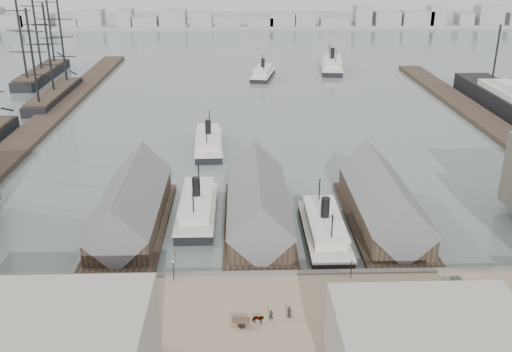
{
  "coord_description": "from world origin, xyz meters",
  "views": [
    {
      "loc": [
        -3.7,
        -89.91,
        54.3
      ],
      "look_at": [
        0.0,
        30.0,
        6.0
      ],
      "focal_mm": 40.0,
      "sensor_mm": 36.0,
      "label": 1
    }
  ],
  "objects_px": {
    "horse_cart_right": "(417,330)",
    "ferry_docked_west": "(197,207)",
    "tram": "(464,306)",
    "horse_cart_center": "(252,320)"
  },
  "relations": [
    {
      "from": "horse_cart_right",
      "to": "ferry_docked_west",
      "type": "bearing_deg",
      "value": 10.99
    },
    {
      "from": "ferry_docked_west",
      "to": "tram",
      "type": "relative_size",
      "value": 2.36
    },
    {
      "from": "tram",
      "to": "horse_cart_center",
      "type": "height_order",
      "value": "tram"
    },
    {
      "from": "tram",
      "to": "horse_cart_right",
      "type": "bearing_deg",
      "value": -159.22
    },
    {
      "from": "horse_cart_center",
      "to": "horse_cart_right",
      "type": "relative_size",
      "value": 1.04
    },
    {
      "from": "horse_cart_center",
      "to": "horse_cart_right",
      "type": "bearing_deg",
      "value": -87.57
    },
    {
      "from": "ferry_docked_west",
      "to": "horse_cart_right",
      "type": "xyz_separation_m",
      "value": [
        34.7,
        -44.38,
        0.55
      ]
    },
    {
      "from": "ferry_docked_west",
      "to": "horse_cart_right",
      "type": "bearing_deg",
      "value": -51.98
    },
    {
      "from": "tram",
      "to": "ferry_docked_west",
      "type": "bearing_deg",
      "value": 132.93
    },
    {
      "from": "tram",
      "to": "horse_cart_center",
      "type": "relative_size",
      "value": 2.3
    }
  ]
}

